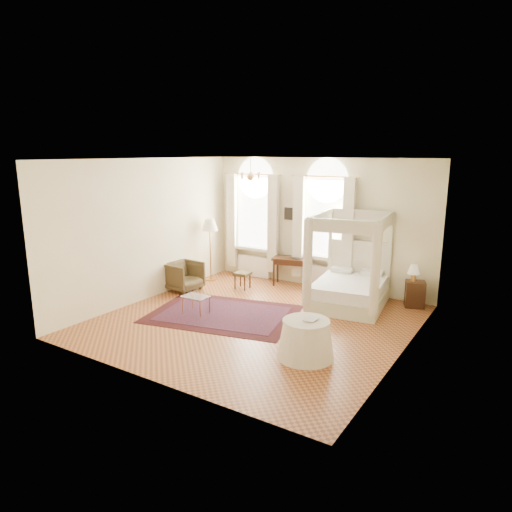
{
  "coord_description": "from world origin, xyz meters",
  "views": [
    {
      "loc": [
        4.82,
        -7.55,
        3.44
      ],
      "look_at": [
        -0.24,
        0.4,
        1.28
      ],
      "focal_mm": 32.0,
      "sensor_mm": 36.0,
      "label": 1
    }
  ],
  "objects_px": {
    "nightstand": "(415,294)",
    "floor_lamp": "(210,228)",
    "writing_desk": "(292,262)",
    "coffee_table": "(196,298)",
    "stool": "(242,275)",
    "armchair": "(184,276)",
    "canopy_bed": "(349,286)",
    "side_table": "(306,339)"
  },
  "relations": [
    {
      "from": "canopy_bed",
      "to": "floor_lamp",
      "type": "relative_size",
      "value": 1.26
    },
    {
      "from": "coffee_table",
      "to": "side_table",
      "type": "xyz_separation_m",
      "value": [
        2.99,
        -0.68,
        -0.02
      ]
    },
    {
      "from": "canopy_bed",
      "to": "writing_desk",
      "type": "distance_m",
      "value": 2.02
    },
    {
      "from": "nightstand",
      "to": "floor_lamp",
      "type": "bearing_deg",
      "value": -172.01
    },
    {
      "from": "stool",
      "to": "side_table",
      "type": "bearing_deg",
      "value": -41.02
    },
    {
      "from": "canopy_bed",
      "to": "stool",
      "type": "height_order",
      "value": "canopy_bed"
    },
    {
      "from": "canopy_bed",
      "to": "stool",
      "type": "relative_size",
      "value": 4.96
    },
    {
      "from": "writing_desk",
      "to": "armchair",
      "type": "relative_size",
      "value": 1.36
    },
    {
      "from": "nightstand",
      "to": "floor_lamp",
      "type": "distance_m",
      "value": 5.44
    },
    {
      "from": "nightstand",
      "to": "coffee_table",
      "type": "distance_m",
      "value": 4.93
    },
    {
      "from": "side_table",
      "to": "canopy_bed",
      "type": "bearing_deg",
      "value": 97.18
    },
    {
      "from": "coffee_table",
      "to": "floor_lamp",
      "type": "height_order",
      "value": "floor_lamp"
    },
    {
      "from": "stool",
      "to": "floor_lamp",
      "type": "bearing_deg",
      "value": 170.72
    },
    {
      "from": "armchair",
      "to": "coffee_table",
      "type": "bearing_deg",
      "value": -126.31
    },
    {
      "from": "canopy_bed",
      "to": "writing_desk",
      "type": "bearing_deg",
      "value": 157.94
    },
    {
      "from": "stool",
      "to": "coffee_table",
      "type": "relative_size",
      "value": 0.75
    },
    {
      "from": "nightstand",
      "to": "writing_desk",
      "type": "relative_size",
      "value": 0.54
    },
    {
      "from": "writing_desk",
      "to": "stool",
      "type": "bearing_deg",
      "value": -135.08
    },
    {
      "from": "floor_lamp",
      "to": "nightstand",
      "type": "bearing_deg",
      "value": 7.99
    },
    {
      "from": "armchair",
      "to": "floor_lamp",
      "type": "relative_size",
      "value": 0.48
    },
    {
      "from": "nightstand",
      "to": "stool",
      "type": "distance_m",
      "value": 4.19
    },
    {
      "from": "canopy_bed",
      "to": "side_table",
      "type": "bearing_deg",
      "value": -82.82
    },
    {
      "from": "floor_lamp",
      "to": "side_table",
      "type": "bearing_deg",
      "value": -34.16
    },
    {
      "from": "canopy_bed",
      "to": "stool",
      "type": "bearing_deg",
      "value": -176.43
    },
    {
      "from": "canopy_bed",
      "to": "armchair",
      "type": "relative_size",
      "value": 2.65
    },
    {
      "from": "writing_desk",
      "to": "nightstand",
      "type": "bearing_deg",
      "value": -0.0
    },
    {
      "from": "writing_desk",
      "to": "coffee_table",
      "type": "relative_size",
      "value": 1.92
    },
    {
      "from": "armchair",
      "to": "coffee_table",
      "type": "height_order",
      "value": "armchair"
    },
    {
      "from": "nightstand",
      "to": "armchair",
      "type": "height_order",
      "value": "armchair"
    },
    {
      "from": "floor_lamp",
      "to": "armchair",
      "type": "bearing_deg",
      "value": -90.0
    },
    {
      "from": "coffee_table",
      "to": "nightstand",
      "type": "bearing_deg",
      "value": 37.6
    },
    {
      "from": "writing_desk",
      "to": "coffee_table",
      "type": "bearing_deg",
      "value": -104.04
    },
    {
      "from": "canopy_bed",
      "to": "coffee_table",
      "type": "height_order",
      "value": "canopy_bed"
    },
    {
      "from": "side_table",
      "to": "coffee_table",
      "type": "bearing_deg",
      "value": 167.1
    },
    {
      "from": "nightstand",
      "to": "coffee_table",
      "type": "bearing_deg",
      "value": -142.4
    },
    {
      "from": "armchair",
      "to": "coffee_table",
      "type": "distance_m",
      "value": 1.79
    },
    {
      "from": "canopy_bed",
      "to": "nightstand",
      "type": "bearing_deg",
      "value": 30.53
    },
    {
      "from": "floor_lamp",
      "to": "side_table",
      "type": "relative_size",
      "value": 1.72
    },
    {
      "from": "nightstand",
      "to": "canopy_bed",
      "type": "bearing_deg",
      "value": -149.47
    },
    {
      "from": "nightstand",
      "to": "stool",
      "type": "bearing_deg",
      "value": -167.15
    },
    {
      "from": "coffee_table",
      "to": "side_table",
      "type": "distance_m",
      "value": 3.07
    },
    {
      "from": "canopy_bed",
      "to": "side_table",
      "type": "distance_m",
      "value": 2.96
    }
  ]
}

